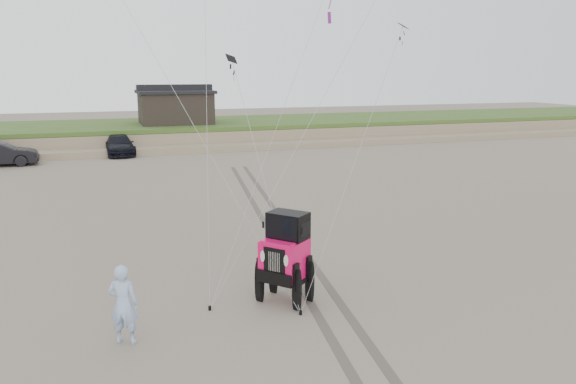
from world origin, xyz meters
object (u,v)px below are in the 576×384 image
object	(u,v)px
cabin	(175,106)
jeep	(285,267)
truck_c	(119,145)
man	(123,304)

from	to	relation	value
cabin	jeep	world-z (taller)	cabin
cabin	truck_c	size ratio (longest dim) A/B	1.26
cabin	man	bearing A→B (deg)	-99.72
jeep	man	size ratio (longest dim) A/B	2.80
truck_c	man	bearing A→B (deg)	-94.60
jeep	man	world-z (taller)	jeep
truck_c	jeep	size ratio (longest dim) A/B	0.94
truck_c	jeep	world-z (taller)	jeep
cabin	jeep	size ratio (longest dim) A/B	1.19
truck_c	cabin	bearing A→B (deg)	46.55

